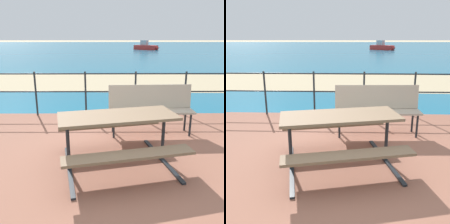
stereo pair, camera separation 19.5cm
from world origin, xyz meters
The scene contains 8 objects.
ground_plane centered at (0.00, 0.00, 0.00)m, with size 240.00×240.00×0.00m, color beige.
patio_paving centered at (0.00, 0.00, 0.03)m, with size 6.40×5.20×0.06m, color #935B47.
sea_water centered at (0.00, 40.00, 0.01)m, with size 90.00×90.00×0.01m, color #196B8E.
beach_strip centered at (0.00, 7.46, 0.01)m, with size 54.00×4.41×0.01m, color tan.
picnic_table centered at (0.10, 0.00, 0.64)m, with size 1.93×1.76×0.78m.
park_bench centered at (0.77, 1.31, 0.63)m, with size 1.63×0.49×0.94m.
railing_fence centered at (0.00, 2.47, 0.72)m, with size 5.94×0.04×1.06m.
boat_near centered at (5.15, 33.97, 0.43)m, with size 3.61×3.10×1.32m.
Camera 2 is at (0.20, -3.37, 1.90)m, focal length 40.35 mm.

